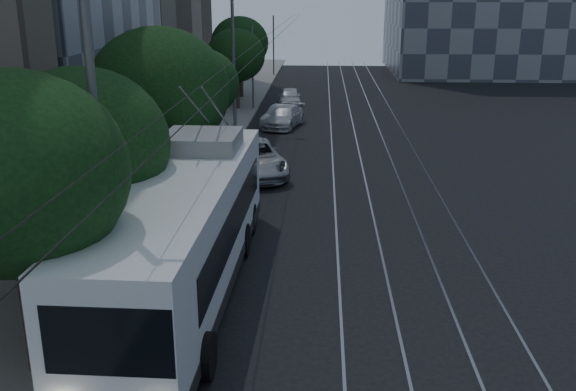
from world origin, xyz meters
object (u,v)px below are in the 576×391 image
(car_white_a, at_px, (250,153))
(streetlamp_far, at_px, (239,35))
(car_white_c, at_px, (281,116))
(trolleybus, at_px, (185,231))
(car_white_b, at_px, (284,117))
(pickup_silver, at_px, (252,158))
(streetlamp_near, at_px, (111,77))
(car_white_d, at_px, (290,97))

(car_white_a, distance_m, streetlamp_far, 11.04)
(car_white_a, xyz_separation_m, streetlamp_far, (-1.63, 9.74, 4.94))
(streetlamp_far, bearing_deg, car_white_c, 17.20)
(trolleybus, height_order, streetlamp_far, streetlamp_far)
(trolleybus, relative_size, car_white_a, 3.03)
(car_white_c, bearing_deg, car_white_a, -76.38)
(car_white_b, relative_size, car_white_c, 1.15)
(pickup_silver, xyz_separation_m, streetlamp_near, (-1.21, -15.59, 5.69))
(streetlamp_near, xyz_separation_m, streetlamp_far, (-0.62, 26.50, -0.80))
(pickup_silver, height_order, streetlamp_far, streetlamp_far)
(car_white_a, bearing_deg, car_white_d, 64.59)
(pickup_silver, bearing_deg, car_white_d, 70.48)
(car_white_a, relative_size, streetlamp_near, 0.41)
(pickup_silver, xyz_separation_m, car_white_d, (0.86, 18.95, -0.13))
(car_white_c, relative_size, car_white_d, 0.97)
(trolleybus, distance_m, pickup_silver, 12.43)
(car_white_d, height_order, streetlamp_far, streetlamp_far)
(car_white_a, height_order, car_white_b, car_white_a)
(pickup_silver, relative_size, streetlamp_near, 0.54)
(streetlamp_far, bearing_deg, car_white_a, -80.50)
(car_white_d, relative_size, streetlamp_far, 0.43)
(trolleybus, height_order, car_white_b, trolleybus)
(car_white_a, height_order, car_white_d, car_white_a)
(car_white_b, height_order, streetlamp_far, streetlamp_far)
(car_white_d, distance_m, streetlamp_near, 35.09)
(pickup_silver, xyz_separation_m, car_white_b, (0.86, 11.17, -0.16))
(car_white_b, xyz_separation_m, streetlamp_far, (-2.69, -0.26, 5.05))
(car_white_a, bearing_deg, streetlamp_near, -115.43)
(car_white_a, distance_m, car_white_d, 17.81)
(trolleybus, xyz_separation_m, car_white_a, (0.34, 13.55, -1.08))
(pickup_silver, bearing_deg, trolleybus, -109.41)
(car_white_a, height_order, streetlamp_near, streetlamp_near)
(trolleybus, bearing_deg, car_white_d, 88.56)
(car_white_d, bearing_deg, streetlamp_near, -95.30)
(pickup_silver, relative_size, car_white_a, 1.32)
(car_white_c, bearing_deg, car_white_d, 106.37)
(car_white_d, bearing_deg, pickup_silver, -94.47)
(trolleybus, bearing_deg, streetlamp_far, 94.30)
(trolleybus, relative_size, car_white_d, 3.35)
(car_white_b, bearing_deg, streetlamp_near, -80.57)
(car_white_c, height_order, car_white_d, car_white_d)
(car_white_c, relative_size, streetlamp_near, 0.36)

